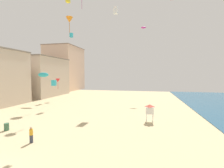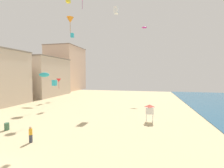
{
  "view_description": "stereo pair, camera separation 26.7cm",
  "coord_description": "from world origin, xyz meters",
  "px_view_note": "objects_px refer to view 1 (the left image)",
  "views": [
    {
      "loc": [
        10.73,
        -7.19,
        6.85
      ],
      "look_at": [
        5.24,
        17.28,
        5.39
      ],
      "focal_mm": 25.49,
      "sensor_mm": 36.0,
      "label": 1
    },
    {
      "loc": [
        10.99,
        -7.13,
        6.85
      ],
      "look_at": [
        5.24,
        17.28,
        5.39
      ],
      "focal_mm": 25.49,
      "sensor_mm": 36.0,
      "label": 2
    }
  ],
  "objects_px": {
    "kite_white_box": "(115,10)",
    "kite_cyan_parafoil": "(43,75)",
    "lifeguard_stand": "(150,109)",
    "beach_trash_bin": "(7,127)",
    "kite_magenta_parafoil": "(144,28)",
    "kite_orange_delta": "(69,20)",
    "kite_yellow_box": "(68,0)",
    "kite_cyan_box_2": "(71,35)",
    "kite_cyan_box": "(54,83)",
    "kite_flyer": "(31,134)",
    "kite_red_delta": "(58,80)"
  },
  "relations": [
    {
      "from": "beach_trash_bin",
      "to": "kite_magenta_parafoil",
      "type": "height_order",
      "value": "kite_magenta_parafoil"
    },
    {
      "from": "kite_magenta_parafoil",
      "to": "kite_cyan_box_2",
      "type": "height_order",
      "value": "kite_magenta_parafoil"
    },
    {
      "from": "beach_trash_bin",
      "to": "kite_orange_delta",
      "type": "bearing_deg",
      "value": 95.06
    },
    {
      "from": "kite_magenta_parafoil",
      "to": "kite_red_delta",
      "type": "bearing_deg",
      "value": -158.09
    },
    {
      "from": "kite_white_box",
      "to": "beach_trash_bin",
      "type": "bearing_deg",
      "value": -116.14
    },
    {
      "from": "kite_cyan_box_2",
      "to": "kite_yellow_box",
      "type": "bearing_deg",
      "value": -64.37
    },
    {
      "from": "lifeguard_stand",
      "to": "kite_cyan_parafoil",
      "type": "relative_size",
      "value": 0.93
    },
    {
      "from": "kite_cyan_box_2",
      "to": "beach_trash_bin",
      "type": "bearing_deg",
      "value": -78.61
    },
    {
      "from": "kite_cyan_box",
      "to": "kite_yellow_box",
      "type": "distance_m",
      "value": 15.24
    },
    {
      "from": "kite_cyan_box",
      "to": "kite_yellow_box",
      "type": "height_order",
      "value": "kite_yellow_box"
    },
    {
      "from": "beach_trash_bin",
      "to": "kite_cyan_parafoil",
      "type": "relative_size",
      "value": 0.33
    },
    {
      "from": "kite_flyer",
      "to": "kite_red_delta",
      "type": "relative_size",
      "value": 0.6
    },
    {
      "from": "kite_magenta_parafoil",
      "to": "kite_cyan_parafoil",
      "type": "relative_size",
      "value": 0.52
    },
    {
      "from": "lifeguard_stand",
      "to": "kite_cyan_parafoil",
      "type": "height_order",
      "value": "kite_cyan_parafoil"
    },
    {
      "from": "kite_orange_delta",
      "to": "beach_trash_bin",
      "type": "bearing_deg",
      "value": -84.94
    },
    {
      "from": "beach_trash_bin",
      "to": "kite_white_box",
      "type": "relative_size",
      "value": 0.61
    },
    {
      "from": "beach_trash_bin",
      "to": "kite_cyan_parafoil",
      "type": "distance_m",
      "value": 19.09
    },
    {
      "from": "kite_magenta_parafoil",
      "to": "kite_yellow_box",
      "type": "distance_m",
      "value": 25.02
    },
    {
      "from": "lifeguard_stand",
      "to": "beach_trash_bin",
      "type": "relative_size",
      "value": 2.83
    },
    {
      "from": "lifeguard_stand",
      "to": "kite_yellow_box",
      "type": "distance_m",
      "value": 22.0
    },
    {
      "from": "kite_orange_delta",
      "to": "kite_cyan_parafoil",
      "type": "bearing_deg",
      "value": -145.25
    },
    {
      "from": "lifeguard_stand",
      "to": "kite_magenta_parafoil",
      "type": "bearing_deg",
      "value": 102.18
    },
    {
      "from": "lifeguard_stand",
      "to": "kite_orange_delta",
      "type": "relative_size",
      "value": 0.67
    },
    {
      "from": "kite_flyer",
      "to": "kite_magenta_parafoil",
      "type": "xyz_separation_m",
      "value": [
        10.02,
        33.37,
        19.34
      ]
    },
    {
      "from": "kite_cyan_box_2",
      "to": "kite_red_delta",
      "type": "height_order",
      "value": "kite_cyan_box_2"
    },
    {
      "from": "kite_white_box",
      "to": "kite_yellow_box",
      "type": "xyz_separation_m",
      "value": [
        -5.82,
        -10.88,
        -1.94
      ]
    },
    {
      "from": "kite_red_delta",
      "to": "kite_magenta_parafoil",
      "type": "bearing_deg",
      "value": 21.91
    },
    {
      "from": "kite_cyan_box",
      "to": "kite_orange_delta",
      "type": "distance_m",
      "value": 16.91
    },
    {
      "from": "lifeguard_stand",
      "to": "kite_magenta_parafoil",
      "type": "relative_size",
      "value": 1.8
    },
    {
      "from": "beach_trash_bin",
      "to": "kite_yellow_box",
      "type": "bearing_deg",
      "value": 66.45
    },
    {
      "from": "kite_red_delta",
      "to": "kite_orange_delta",
      "type": "bearing_deg",
      "value": -23.04
    },
    {
      "from": "kite_white_box",
      "to": "kite_yellow_box",
      "type": "bearing_deg",
      "value": -118.16
    },
    {
      "from": "kite_flyer",
      "to": "lifeguard_stand",
      "type": "height_order",
      "value": "lifeguard_stand"
    },
    {
      "from": "kite_flyer",
      "to": "kite_yellow_box",
      "type": "bearing_deg",
      "value": -63.7
    },
    {
      "from": "beach_trash_bin",
      "to": "kite_cyan_parafoil",
      "type": "xyz_separation_m",
      "value": [
        -6.8,
        16.66,
        6.4
      ]
    },
    {
      "from": "kite_white_box",
      "to": "kite_cyan_box_2",
      "type": "bearing_deg",
      "value": 148.86
    },
    {
      "from": "kite_cyan_box",
      "to": "kite_cyan_box_2",
      "type": "relative_size",
      "value": 0.88
    },
    {
      "from": "beach_trash_bin",
      "to": "kite_cyan_box_2",
      "type": "distance_m",
      "value": 34.93
    },
    {
      "from": "kite_red_delta",
      "to": "kite_cyan_box",
      "type": "bearing_deg",
      "value": -62.33
    },
    {
      "from": "kite_cyan_parafoil",
      "to": "kite_yellow_box",
      "type": "bearing_deg",
      "value": -36.21
    },
    {
      "from": "beach_trash_bin",
      "to": "kite_cyan_box",
      "type": "height_order",
      "value": "kite_cyan_box"
    },
    {
      "from": "kite_white_box",
      "to": "kite_cyan_box",
      "type": "distance_m",
      "value": 20.75
    },
    {
      "from": "kite_orange_delta",
      "to": "lifeguard_stand",
      "type": "bearing_deg",
      "value": -33.39
    },
    {
      "from": "kite_white_box",
      "to": "kite_orange_delta",
      "type": "xyz_separation_m",
      "value": [
        -11.47,
        0.41,
        -1.09
      ]
    },
    {
      "from": "lifeguard_stand",
      "to": "kite_orange_delta",
      "type": "bearing_deg",
      "value": 154.69
    },
    {
      "from": "kite_orange_delta",
      "to": "kite_flyer",
      "type": "bearing_deg",
      "value": -72.03
    },
    {
      "from": "kite_white_box",
      "to": "kite_cyan_parafoil",
      "type": "relative_size",
      "value": 0.54
    },
    {
      "from": "kite_magenta_parafoil",
      "to": "kite_cyan_box",
      "type": "distance_m",
      "value": 29.33
    },
    {
      "from": "kite_cyan_box_2",
      "to": "kite_red_delta",
      "type": "bearing_deg",
      "value": -94.48
    },
    {
      "from": "kite_cyan_parafoil",
      "to": "kite_flyer",
      "type": "bearing_deg",
      "value": -57.12
    }
  ]
}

